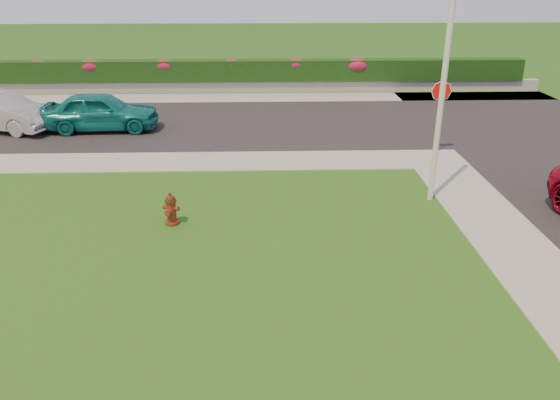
{
  "coord_description": "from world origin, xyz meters",
  "views": [
    {
      "loc": [
        0.95,
        -9.08,
        6.26
      ],
      "look_at": [
        1.34,
        3.44,
        0.9
      ],
      "focal_mm": 35.0,
      "sensor_mm": 36.0,
      "label": 1
    }
  ],
  "objects_px": {
    "utility_pole": "(442,92)",
    "sedan_teal": "(101,111)",
    "sedan_silver": "(1,112)",
    "fire_hydrant": "(171,209)",
    "stop_sign": "(440,100)"
  },
  "relations": [
    {
      "from": "fire_hydrant",
      "to": "sedan_teal",
      "type": "distance_m",
      "value": 9.98
    },
    {
      "from": "fire_hydrant",
      "to": "sedan_silver",
      "type": "relative_size",
      "value": 0.19
    },
    {
      "from": "sedan_silver",
      "to": "fire_hydrant",
      "type": "bearing_deg",
      "value": -118.16
    },
    {
      "from": "utility_pole",
      "to": "stop_sign",
      "type": "distance_m",
      "value": 4.47
    },
    {
      "from": "sedan_silver",
      "to": "utility_pole",
      "type": "xyz_separation_m",
      "value": [
        15.61,
        -7.72,
        2.35
      ]
    },
    {
      "from": "fire_hydrant",
      "to": "stop_sign",
      "type": "distance_m",
      "value": 10.39
    },
    {
      "from": "stop_sign",
      "to": "utility_pole",
      "type": "bearing_deg",
      "value": -87.67
    },
    {
      "from": "sedan_silver",
      "to": "stop_sign",
      "type": "xyz_separation_m",
      "value": [
        16.94,
        -3.62,
        1.19
      ]
    },
    {
      "from": "fire_hydrant",
      "to": "utility_pole",
      "type": "relative_size",
      "value": 0.14
    },
    {
      "from": "sedan_teal",
      "to": "stop_sign",
      "type": "height_order",
      "value": "stop_sign"
    },
    {
      "from": "fire_hydrant",
      "to": "sedan_teal",
      "type": "relative_size",
      "value": 0.19
    },
    {
      "from": "sedan_silver",
      "to": "stop_sign",
      "type": "bearing_deg",
      "value": -82.34
    },
    {
      "from": "fire_hydrant",
      "to": "utility_pole",
      "type": "bearing_deg",
      "value": 30.54
    },
    {
      "from": "sedan_teal",
      "to": "fire_hydrant",
      "type": "bearing_deg",
      "value": -157.04
    },
    {
      "from": "utility_pole",
      "to": "sedan_teal",
      "type": "bearing_deg",
      "value": 146.59
    }
  ]
}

